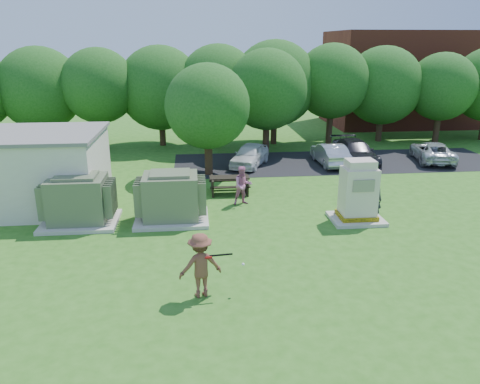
{
  "coord_description": "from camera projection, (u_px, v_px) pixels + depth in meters",
  "views": [
    {
      "loc": [
        -1.8,
        -13.89,
        7.07
      ],
      "look_at": [
        0.0,
        4.0,
        1.3
      ],
      "focal_mm": 35.0,
      "sensor_mm": 36.0,
      "label": 1
    }
  ],
  "objects": [
    {
      "name": "person_by_generator",
      "position": [
        374.0,
        200.0,
        19.27
      ],
      "size": [
        0.75,
        0.63,
        1.74
      ],
      "primitive_type": "imported",
      "rotation": [
        0.0,
        0.0,
        2.75
      ],
      "color": "black",
      "rests_on": "ground"
    },
    {
      "name": "generator_cabinet",
      "position": [
        358.0,
        195.0,
        19.09
      ],
      "size": [
        2.13,
        1.74,
        2.6
      ],
      "color": "beige",
      "rests_on": "ground"
    },
    {
      "name": "transformer_left",
      "position": [
        79.0,
        201.0,
        18.84
      ],
      "size": [
        3.0,
        2.4,
        2.07
      ],
      "color": "beige",
      "rests_on": "ground"
    },
    {
      "name": "car_dark",
      "position": [
        355.0,
        152.0,
        28.46
      ],
      "size": [
        2.08,
        4.82,
        1.38
      ],
      "primitive_type": "imported",
      "rotation": [
        0.0,
        0.0,
        0.03
      ],
      "color": "black",
      "rests_on": "ground"
    },
    {
      "name": "car_white",
      "position": [
        250.0,
        155.0,
        27.85
      ],
      "size": [
        3.03,
        4.18,
        1.32
      ],
      "primitive_type": "imported",
      "rotation": [
        0.0,
        0.0,
        -0.43
      ],
      "color": "white",
      "rests_on": "ground"
    },
    {
      "name": "batter",
      "position": [
        200.0,
        265.0,
        13.41
      ],
      "size": [
        1.39,
        1.0,
        1.94
      ],
      "primitive_type": "imported",
      "rotation": [
        0.0,
        0.0,
        3.38
      ],
      "color": "brown",
      "rests_on": "ground"
    },
    {
      "name": "car_silver_a",
      "position": [
        330.0,
        154.0,
        28.14
      ],
      "size": [
        1.51,
        4.02,
        1.31
      ],
      "primitive_type": "imported",
      "rotation": [
        0.0,
        0.0,
        3.17
      ],
      "color": "#B3B4B8",
      "rests_on": "ground"
    },
    {
      "name": "tree_row",
      "position": [
        244.0,
        87.0,
        31.91
      ],
      "size": [
        41.3,
        13.3,
        7.3
      ],
      "color": "#47301E",
      "rests_on": "ground"
    },
    {
      "name": "parking_strip",
      "position": [
        337.0,
        162.0,
        28.95
      ],
      "size": [
        20.0,
        6.0,
        0.01
      ],
      "primitive_type": "cube",
      "color": "#232326",
      "rests_on": "ground"
    },
    {
      "name": "picnic_table",
      "position": [
        229.0,
        183.0,
        22.85
      ],
      "size": [
        1.92,
        1.44,
        0.82
      ],
      "color": "black",
      "rests_on": "ground"
    },
    {
      "name": "ground",
      "position": [
        252.0,
        266.0,
        15.49
      ],
      "size": [
        120.0,
        120.0,
        0.0
      ],
      "primitive_type": "plane",
      "color": "#2D6619",
      "rests_on": "ground"
    },
    {
      "name": "person_at_picnic",
      "position": [
        243.0,
        186.0,
        21.14
      ],
      "size": [
        0.98,
        0.83,
        1.78
      ],
      "primitive_type": "imported",
      "rotation": [
        0.0,
        0.0,
        0.2
      ],
      "color": "#CB6B9A",
      "rests_on": "ground"
    },
    {
      "name": "batting_equipment",
      "position": [
        220.0,
        257.0,
        13.36
      ],
      "size": [
        1.21,
        0.32,
        0.45
      ],
      "color": "black",
      "rests_on": "ground"
    },
    {
      "name": "transformer_right",
      "position": [
        171.0,
        198.0,
        19.19
      ],
      "size": [
        3.0,
        2.4,
        2.07
      ],
      "color": "beige",
      "rests_on": "ground"
    },
    {
      "name": "brick_building",
      "position": [
        415.0,
        78.0,
        41.56
      ],
      "size": [
        15.0,
        8.0,
        8.0
      ],
      "primitive_type": "cube",
      "color": "maroon",
      "rests_on": "ground"
    },
    {
      "name": "car_silver_b",
      "position": [
        432.0,
        152.0,
        28.93
      ],
      "size": [
        2.93,
        4.72,
        1.22
      ],
      "primitive_type": "imported",
      "rotation": [
        0.0,
        0.0,
        2.92
      ],
      "color": "silver",
      "rests_on": "ground"
    }
  ]
}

